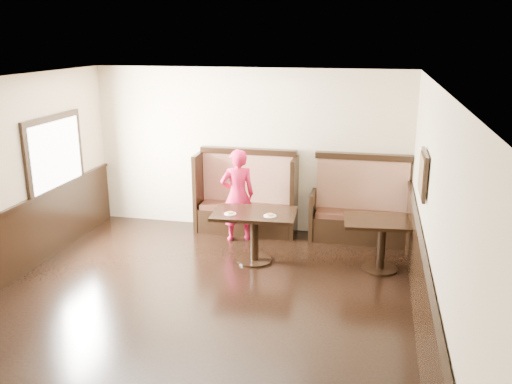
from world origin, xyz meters
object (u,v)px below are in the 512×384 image
(booth_main, at_px, (247,202))
(table_main, at_px, (254,224))
(table_neighbor, at_px, (382,233))
(booth_neighbor, at_px, (360,212))
(child, at_px, (238,195))

(booth_main, bearing_deg, table_main, -71.54)
(booth_main, relative_size, table_main, 1.37)
(table_main, bearing_deg, booth_main, 104.71)
(table_main, relative_size, table_neighbor, 1.09)
(booth_neighbor, xyz_separation_m, table_main, (-1.52, -1.28, 0.12))
(table_neighbor, bearing_deg, booth_main, 146.89)
(booth_neighbor, bearing_deg, table_neighbor, -73.55)
(child, bearing_deg, table_neighbor, 137.94)
(booth_neighbor, distance_m, child, 2.06)
(table_neighbor, bearing_deg, table_main, 177.27)
(booth_main, xyz_separation_m, booth_neighbor, (1.95, -0.00, -0.05))
(booth_neighbor, relative_size, child, 1.06)
(table_main, bearing_deg, table_neighbor, -0.48)
(booth_main, height_order, table_main, booth_main)
(booth_main, distance_m, table_neighbor, 2.58)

